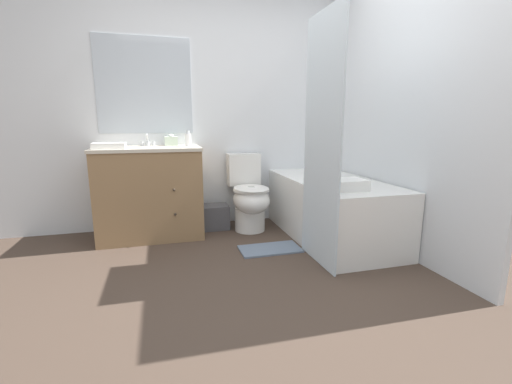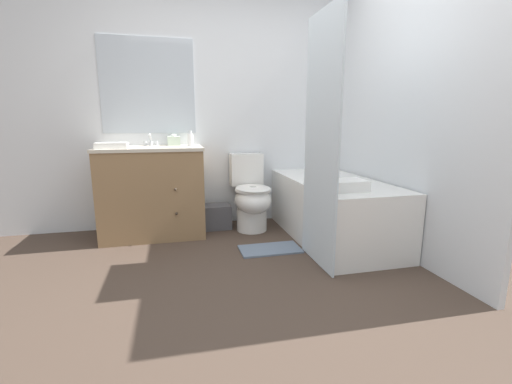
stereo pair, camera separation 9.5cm
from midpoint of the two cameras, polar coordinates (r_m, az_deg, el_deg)
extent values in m
plane|color=#47382D|center=(2.33, 1.87, -16.75)|extent=(14.00, 14.00, 0.00)
cube|color=silver|center=(3.79, -6.30, 13.67)|extent=(8.00, 0.05, 2.50)
cube|color=#B2BCC6|center=(3.72, -18.81, 16.44)|extent=(0.91, 0.01, 0.93)
cube|color=silver|center=(3.43, 19.08, 13.35)|extent=(0.05, 2.75, 2.50)
cube|color=olive|center=(3.49, -17.95, -0.30)|extent=(0.96, 0.58, 0.85)
cube|color=beige|center=(3.43, -18.40, 6.88)|extent=(0.98, 0.60, 0.03)
cylinder|color=white|center=(3.43, -18.36, 6.22)|extent=(0.28, 0.28, 0.10)
sphere|color=#382D23|center=(3.18, -14.34, 0.34)|extent=(0.02, 0.02, 0.02)
sphere|color=#382D23|center=(3.23, -14.14, -3.63)|extent=(0.02, 0.02, 0.02)
cylinder|color=silver|center=(3.61, -18.31, 7.65)|extent=(0.04, 0.04, 0.04)
cylinder|color=silver|center=(3.56, -18.40, 8.60)|extent=(0.02, 0.11, 0.09)
cylinder|color=silver|center=(3.61, -19.19, 7.63)|extent=(0.03, 0.03, 0.04)
cylinder|color=silver|center=(3.61, -17.43, 7.73)|extent=(0.03, 0.03, 0.04)
cylinder|color=white|center=(3.56, -1.79, -4.50)|extent=(0.31, 0.31, 0.24)
ellipsoid|color=white|center=(3.45, -1.58, -1.33)|extent=(0.37, 0.48, 0.28)
torus|color=white|center=(3.43, -1.59, 0.31)|extent=(0.37, 0.37, 0.04)
cube|color=white|center=(3.72, -2.83, 3.83)|extent=(0.35, 0.18, 0.34)
ellipsoid|color=white|center=(3.43, -1.59, 0.67)|extent=(0.35, 0.45, 0.02)
cube|color=white|center=(3.38, 11.51, -2.70)|extent=(0.75, 1.59, 0.57)
cube|color=#ACB1B2|center=(3.33, 11.70, 1.99)|extent=(0.63, 1.47, 0.01)
cube|color=silver|center=(2.64, 9.87, 7.99)|extent=(0.01, 0.59, 1.89)
cube|color=#4C4C51|center=(3.65, -7.59, -4.11)|extent=(0.28, 0.24, 0.25)
cube|color=silver|center=(3.60, -14.72, 8.23)|extent=(0.13, 0.14, 0.09)
ellipsoid|color=white|center=(3.60, -14.76, 9.12)|extent=(0.06, 0.04, 0.03)
cylinder|color=white|center=(3.44, -12.01, 8.48)|extent=(0.06, 0.06, 0.12)
cylinder|color=silver|center=(3.44, -12.07, 9.72)|extent=(0.03, 0.03, 0.03)
cube|color=white|center=(3.30, -24.07, 7.03)|extent=(0.27, 0.16, 0.05)
cube|color=white|center=(2.82, 13.58, 1.20)|extent=(0.33, 0.23, 0.08)
cube|color=slate|center=(3.06, 1.45, -9.47)|extent=(0.53, 0.29, 0.02)
camera|label=1|loc=(0.05, -90.94, -0.19)|focal=24.00mm
camera|label=2|loc=(0.05, 89.06, 0.19)|focal=24.00mm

